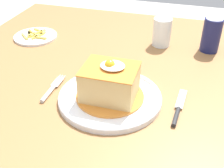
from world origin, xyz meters
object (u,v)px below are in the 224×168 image
fork (51,90)px  side_plate_fries (35,36)px  drinking_glass (162,34)px  knife (178,111)px  main_plate (110,97)px  soda_can (211,35)px

fork → side_plate_fries: bearing=125.1°
drinking_glass → knife: bearing=-75.6°
drinking_glass → side_plate_fries: 0.50m
fork → main_plate: bearing=3.3°
fork → soda_can: size_ratio=1.14×
main_plate → fork: bearing=-176.7°
soda_can → fork: bearing=-137.5°
knife → fork: bearing=-179.5°
drinking_glass → side_plate_fries: bearing=-171.5°
soda_can → knife: bearing=-100.5°
fork → side_plate_fries: size_ratio=0.83×
fork → soda_can: bearing=42.5°
main_plate → side_plate_fries: size_ratio=1.71×
main_plate → drinking_glass: (0.09, 0.39, 0.04)m
fork → knife: 0.37m
knife → soda_can: size_ratio=1.34×
knife → drinking_glass: 0.41m
fork → knife: bearing=0.5°
soda_can → drinking_glass: bearing=-179.1°
side_plate_fries → fork: bearing=-54.9°
fork → drinking_glass: drinking_glass is taller
main_plate → soda_can: bearing=56.2°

